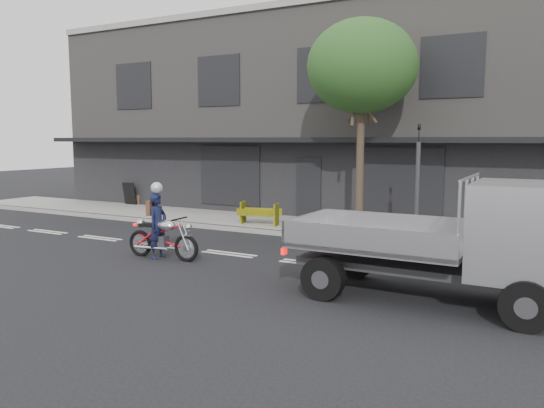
{
  "coord_description": "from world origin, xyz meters",
  "views": [
    {
      "loc": [
        7.66,
        -11.79,
        3.07
      ],
      "look_at": [
        1.05,
        0.5,
        1.36
      ],
      "focal_mm": 35.0,
      "sensor_mm": 36.0,
      "label": 1
    }
  ],
  "objects": [
    {
      "name": "motorcycle",
      "position": [
        -1.2,
        -1.28,
        0.57
      ],
      "size": [
        2.17,
        0.63,
        1.12
      ],
      "rotation": [
        0.0,
        0.0,
        0.05
      ],
      "color": "black",
      "rests_on": "ground"
    },
    {
      "name": "ground",
      "position": [
        0.0,
        0.0,
        0.0
      ],
      "size": [
        80.0,
        80.0,
        0.0
      ],
      "primitive_type": "plane",
      "color": "black",
      "rests_on": "ground"
    },
    {
      "name": "flatbed_ute",
      "position": [
        6.82,
        -1.66,
        1.39
      ],
      "size": [
        5.26,
        2.22,
        2.43
      ],
      "rotation": [
        0.0,
        0.0,
        -0.01
      ],
      "color": "black",
      "rests_on": "ground"
    },
    {
      "name": "construction_barrier",
      "position": [
        -1.29,
        3.72,
        0.55
      ],
      "size": [
        1.5,
        0.83,
        0.79
      ],
      "primitive_type": null,
      "rotation": [
        0.0,
        0.0,
        0.19
      ],
      "color": "yellow",
      "rests_on": "sidewalk"
    },
    {
      "name": "sidewalk",
      "position": [
        0.0,
        4.7,
        0.07
      ],
      "size": [
        32.0,
        3.2,
        0.15
      ],
      "primitive_type": "cube",
      "color": "gray",
      "rests_on": "ground"
    },
    {
      "name": "traffic_light_pole",
      "position": [
        4.2,
        3.35,
        1.65
      ],
      "size": [
        0.12,
        0.12,
        3.5
      ],
      "color": "#2D2D30",
      "rests_on": "ground"
    },
    {
      "name": "street_tree",
      "position": [
        2.2,
        4.2,
        5.28
      ],
      "size": [
        3.4,
        3.4,
        6.74
      ],
      "color": "#382B21",
      "rests_on": "ground"
    },
    {
      "name": "sandwich_board",
      "position": [
        -9.18,
        6.0,
        0.65
      ],
      "size": [
        0.65,
        0.45,
        1.0
      ],
      "primitive_type": null,
      "rotation": [
        0.0,
        0.0,
        0.04
      ],
      "color": "black",
      "rests_on": "sidewalk"
    },
    {
      "name": "rider",
      "position": [
        -1.35,
        -1.28,
        0.85
      ],
      "size": [
        0.43,
        0.64,
        1.7
      ],
      "primitive_type": "imported",
      "rotation": [
        0.0,
        0.0,
        1.62
      ],
      "color": "black",
      "rests_on": "ground"
    },
    {
      "name": "kerb",
      "position": [
        0.0,
        3.1,
        0.07
      ],
      "size": [
        32.0,
        0.2,
        0.15
      ],
      "primitive_type": "cube",
      "color": "gray",
      "rests_on": "ground"
    },
    {
      "name": "building_main",
      "position": [
        0.0,
        11.3,
        4.0
      ],
      "size": [
        26.0,
        10.0,
        8.0
      ],
      "primitive_type": "cube",
      "color": "slate",
      "rests_on": "ground"
    }
  ]
}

